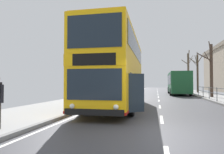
{
  "coord_description": "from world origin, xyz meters",
  "views": [
    {
      "loc": [
        -0.22,
        -6.4,
        1.55
      ],
      "look_at": [
        -2.95,
        6.04,
        1.95
      ],
      "focal_mm": 32.3,
      "sensor_mm": 36.0,
      "label": 1
    }
  ],
  "objects_px": {
    "background_bus_far_lane": "(178,83)",
    "bare_tree_far_00": "(188,71)",
    "double_decker_bus_main": "(117,71)",
    "bare_tree_far_02": "(211,68)",
    "bare_tree_far_01": "(197,72)"
  },
  "relations": [
    {
      "from": "background_bus_far_lane",
      "to": "bare_tree_far_00",
      "type": "bearing_deg",
      "value": 73.35
    },
    {
      "from": "double_decker_bus_main",
      "to": "bare_tree_far_02",
      "type": "height_order",
      "value": "bare_tree_far_02"
    },
    {
      "from": "bare_tree_far_01",
      "to": "bare_tree_far_02",
      "type": "distance_m",
      "value": 10.56
    },
    {
      "from": "bare_tree_far_01",
      "to": "bare_tree_far_02",
      "type": "height_order",
      "value": "bare_tree_far_01"
    },
    {
      "from": "double_decker_bus_main",
      "to": "background_bus_far_lane",
      "type": "relative_size",
      "value": 1.1
    },
    {
      "from": "double_decker_bus_main",
      "to": "bare_tree_far_01",
      "type": "bearing_deg",
      "value": 67.13
    },
    {
      "from": "double_decker_bus_main",
      "to": "bare_tree_far_02",
      "type": "bearing_deg",
      "value": 51.34
    },
    {
      "from": "bare_tree_far_01",
      "to": "bare_tree_far_00",
      "type": "bearing_deg",
      "value": 96.39
    },
    {
      "from": "background_bus_far_lane",
      "to": "bare_tree_far_02",
      "type": "xyz_separation_m",
      "value": [
        2.59,
        -6.73,
        1.46
      ]
    },
    {
      "from": "double_decker_bus_main",
      "to": "bare_tree_far_01",
      "type": "distance_m",
      "value": 22.33
    },
    {
      "from": "bare_tree_far_01",
      "to": "bare_tree_far_02",
      "type": "relative_size",
      "value": 1.02
    },
    {
      "from": "bare_tree_far_02",
      "to": "background_bus_far_lane",
      "type": "bearing_deg",
      "value": 111.03
    },
    {
      "from": "background_bus_far_lane",
      "to": "bare_tree_far_00",
      "type": "xyz_separation_m",
      "value": [
        2.67,
        8.93,
        2.06
      ]
    },
    {
      "from": "background_bus_far_lane",
      "to": "bare_tree_far_01",
      "type": "bearing_deg",
      "value": 49.54
    },
    {
      "from": "double_decker_bus_main",
      "to": "background_bus_far_lane",
      "type": "height_order",
      "value": "double_decker_bus_main"
    }
  ]
}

